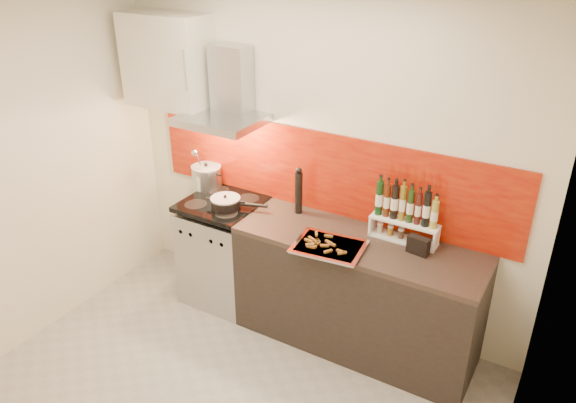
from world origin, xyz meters
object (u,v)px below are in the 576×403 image
Objects in this scene: stock_pot at (207,176)px; pepper_mill at (299,191)px; baking_tray at (329,246)px; saute_pan at (227,203)px; range_stove at (225,252)px; counter at (356,293)px.

stock_pot is 0.67× the size of pepper_mill.
baking_tray is at bearing -15.55° from stock_pot.
baking_tray is at bearing -7.87° from saute_pan.
saute_pan is 1.18× the size of pepper_mill.
pepper_mill is (0.61, 0.17, 0.64)m from range_stove.
baking_tray is (0.96, -0.13, -0.04)m from saute_pan.
stock_pot is 0.45m from saute_pan.
range_stove is at bearing 169.39° from baking_tray.
range_stove is at bearing -164.78° from pepper_mill.
range_stove is at bearing 145.72° from saute_pan.
range_stove is 2.05× the size of saute_pan.
stock_pot reaches higher than saute_pan.
baking_tray is at bearing -125.54° from counter.
saute_pan is (-1.10, -0.07, 0.50)m from counter.
pepper_mill is at bearing 164.65° from counter.
range_stove is 1.76× the size of baking_tray.
baking_tray is at bearing -39.36° from pepper_mill.
stock_pot is 0.49× the size of baking_tray.
saute_pan is 0.58m from pepper_mill.
saute_pan is (0.38, -0.24, -0.05)m from stock_pot.
stock_pot is at bearing 147.52° from saute_pan.
range_stove is 0.52m from saute_pan.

